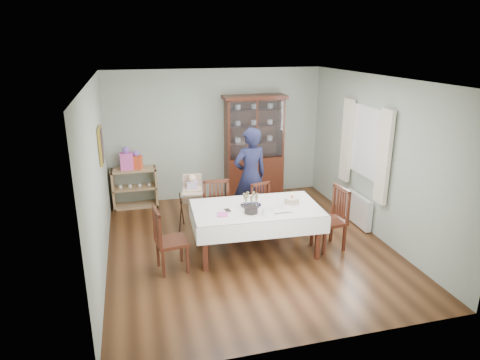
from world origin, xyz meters
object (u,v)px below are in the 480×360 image
object	(u,v)px
chair_far_left	(218,224)
birthday_cake	(292,200)
high_chair	(193,208)
gift_bag_pink	(127,159)
dining_table	(256,229)
gift_bag_orange	(137,161)
chair_end_left	(171,252)
sideboard	(135,188)
chair_end_right	(329,230)
chair_far_right	(265,220)
woman	(250,176)
champagne_tray	(251,202)
china_cabinet	(254,146)

from	to	relation	value
chair_far_left	birthday_cake	bearing A→B (deg)	-20.10
high_chair	gift_bag_pink	world-z (taller)	gift_bag_pink
dining_table	gift_bag_orange	xyz separation A→B (m)	(-1.73, 2.47, 0.58)
chair_far_left	chair_end_left	bearing A→B (deg)	-132.63
sideboard	chair_end_right	distance (m)	4.02
chair_far_right	gift_bag_orange	size ratio (longest dim) A/B	2.38
chair_end_right	chair_end_left	bearing A→B (deg)	-95.73
woman	gift_bag_pink	world-z (taller)	woman
sideboard	gift_bag_pink	distance (m)	0.61
chair_far_left	high_chair	world-z (taller)	same
champagne_tray	gift_bag_orange	size ratio (longest dim) A/B	0.90
chair_end_right	woman	bearing A→B (deg)	-151.06
chair_end_left	gift_bag_pink	bearing A→B (deg)	3.57
china_cabinet	chair_end_left	size ratio (longest dim) A/B	2.23
chair_end_left	gift_bag_orange	size ratio (longest dim) A/B	2.60
china_cabinet	high_chair	distance (m)	2.16
woman	birthday_cake	size ratio (longest dim) A/B	6.73
dining_table	champagne_tray	world-z (taller)	champagne_tray
chair_end_left	champagne_tray	bearing A→B (deg)	-84.51
chair_far_right	champagne_tray	bearing A→B (deg)	-143.55
woman	gift_bag_orange	xyz separation A→B (m)	(-1.96, 1.33, 0.07)
china_cabinet	gift_bag_orange	distance (m)	2.43
chair_end_right	gift_bag_pink	world-z (taller)	gift_bag_pink
sideboard	birthday_cake	world-z (taller)	birthday_cake
chair_far_left	gift_bag_orange	xyz separation A→B (m)	(-1.23, 1.94, 0.66)
sideboard	champagne_tray	bearing A→B (deg)	-54.28
chair_far_left	chair_far_right	xyz separation A→B (m)	(0.85, 0.05, -0.04)
sideboard	dining_table	bearing A→B (deg)	-54.03
birthday_cake	dining_table	bearing A→B (deg)	-178.71
champagne_tray	birthday_cake	world-z (taller)	champagne_tray
china_cabinet	chair_far_left	distance (m)	2.42
chair_end_right	gift_bag_pink	xyz separation A→B (m)	(-3.11, 2.65, 0.70)
chair_far_left	chair_end_left	world-z (taller)	chair_far_left
dining_table	woman	distance (m)	1.27
chair_far_right	gift_bag_orange	world-z (taller)	gift_bag_orange
dining_table	chair_far_right	xyz separation A→B (m)	(0.34, 0.59, -0.12)
chair_end_right	gift_bag_orange	distance (m)	4.00
china_cabinet	champagne_tray	world-z (taller)	china_cabinet
dining_table	chair_end_right	world-z (taller)	chair_end_right
gift_bag_orange	champagne_tray	bearing A→B (deg)	-55.25
chair_far_left	chair_end_left	distance (m)	1.17
chair_end_right	champagne_tray	size ratio (longest dim) A/B	3.03
chair_end_right	high_chair	size ratio (longest dim) A/B	1.00
gift_bag_pink	dining_table	bearing A→B (deg)	-52.13
woman	chair_far_left	bearing A→B (deg)	27.89
chair_far_left	woman	xyz separation A→B (m)	(0.73, 0.60, 0.59)
chair_end_right	chair_far_left	bearing A→B (deg)	-120.07
sideboard	chair_end_right	world-z (taller)	chair_end_right
dining_table	gift_bag_pink	bearing A→B (deg)	127.87
high_chair	gift_bag_orange	xyz separation A→B (m)	(-0.90, 1.35, 0.57)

